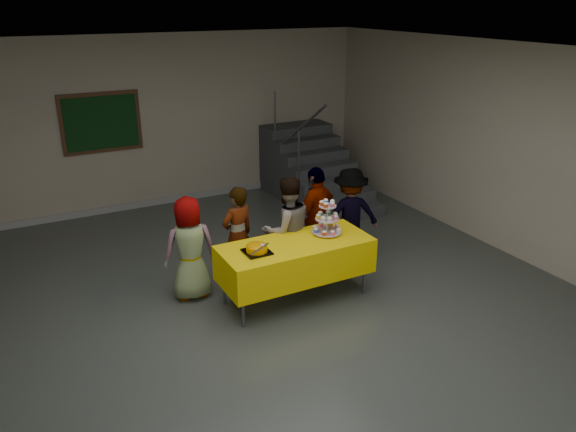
% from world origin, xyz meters
% --- Properties ---
extents(room_shell, '(10.00, 10.04, 3.02)m').
position_xyz_m(room_shell, '(0.00, 0.02, 2.13)').
color(room_shell, '#4C514C').
rests_on(room_shell, ground).
extents(bake_table, '(1.88, 0.78, 0.77)m').
position_xyz_m(bake_table, '(0.57, 0.79, 0.56)').
color(bake_table, '#595960').
rests_on(bake_table, ground).
extents(cupcake_stand, '(0.38, 0.38, 0.44)m').
position_xyz_m(cupcake_stand, '(1.05, 0.86, 0.95)').
color(cupcake_stand, silver).
rests_on(cupcake_stand, bake_table).
extents(bear_cake, '(0.32, 0.36, 0.12)m').
position_xyz_m(bear_cake, '(0.03, 0.76, 0.83)').
color(bear_cake, black).
rests_on(bear_cake, bake_table).
extents(schoolchild_a, '(0.68, 0.47, 1.33)m').
position_xyz_m(schoolchild_a, '(-0.55, 1.46, 0.66)').
color(schoolchild_a, slate).
rests_on(schoolchild_a, ground).
extents(schoolchild_b, '(0.55, 0.43, 1.32)m').
position_xyz_m(schoolchild_b, '(0.13, 1.57, 0.66)').
color(schoolchild_b, slate).
rests_on(schoolchild_b, ground).
extents(schoolchild_c, '(0.72, 0.57, 1.44)m').
position_xyz_m(schoolchild_c, '(0.72, 1.30, 0.72)').
color(schoolchild_c, slate).
rests_on(schoolchild_c, ground).
extents(schoolchild_d, '(0.91, 0.66, 1.43)m').
position_xyz_m(schoolchild_d, '(1.30, 1.53, 0.72)').
color(schoolchild_d, slate).
rests_on(schoolchild_d, ground).
extents(schoolchild_e, '(0.97, 0.71, 1.35)m').
position_xyz_m(schoolchild_e, '(1.81, 1.47, 0.68)').
color(schoolchild_e, slate).
rests_on(schoolchild_e, ground).
extents(staircase, '(1.30, 2.40, 2.04)m').
position_xyz_m(staircase, '(2.70, 4.13, 0.49)').
color(staircase, '#424447').
rests_on(staircase, ground).
extents(noticeboard, '(1.30, 0.05, 1.00)m').
position_xyz_m(noticeboard, '(-0.85, 4.96, 1.60)').
color(noticeboard, '#472B16').
rests_on(noticeboard, ground).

